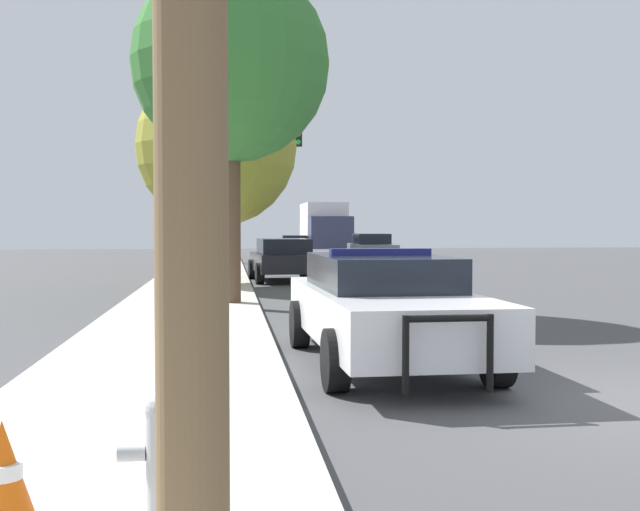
# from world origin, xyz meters

# --- Properties ---
(sidewalk_left) EXTENTS (3.00, 110.00, 0.13)m
(sidewalk_left) POSITION_xyz_m (-5.10, 0.00, 0.07)
(sidewalk_left) COLOR #BCB7AD
(sidewalk_left) RESTS_ON ground_plane
(police_car) EXTENTS (2.18, 5.40, 1.50)m
(police_car) POSITION_xyz_m (-2.25, 2.62, 0.77)
(police_car) COLOR white
(police_car) RESTS_ON ground_plane
(fire_hydrant) EXTENTS (0.56, 0.24, 0.72)m
(fire_hydrant) POSITION_xyz_m (-4.64, -2.87, 0.51)
(fire_hydrant) COLOR #B7BCC1
(fire_hydrant) RESTS_ON sidewalk_left
(traffic_light) EXTENTS (3.33, 0.35, 5.71)m
(traffic_light) POSITION_xyz_m (-3.48, 22.61, 4.10)
(traffic_light) COLOR #424247
(traffic_light) RESTS_ON sidewalk_left
(car_background_distant) EXTENTS (2.02, 4.23, 1.22)m
(car_background_distant) POSITION_xyz_m (-0.23, 40.67, 0.66)
(car_background_distant) COLOR navy
(car_background_distant) RESTS_ON ground_plane
(car_background_midblock) EXTENTS (2.19, 4.08, 1.38)m
(car_background_midblock) POSITION_xyz_m (-2.47, 18.25, 0.73)
(car_background_midblock) COLOR black
(car_background_midblock) RESTS_ON ground_plane
(car_background_oncoming) EXTENTS (1.96, 4.26, 1.43)m
(car_background_oncoming) POSITION_xyz_m (2.38, 28.83, 0.75)
(car_background_oncoming) COLOR slate
(car_background_oncoming) RESTS_ON ground_plane
(box_truck) EXTENTS (2.72, 7.62, 3.20)m
(box_truck) POSITION_xyz_m (1.73, 41.57, 1.72)
(box_truck) COLOR #333856
(box_truck) RESTS_ON ground_plane
(tree_sidewalk_far) EXTENTS (5.31, 5.31, 8.27)m
(tree_sidewalk_far) POSITION_xyz_m (-4.49, 31.28, 5.73)
(tree_sidewalk_far) COLOR brown
(tree_sidewalk_far) RESTS_ON sidewalk_left
(tree_sidewalk_mid) EXTENTS (4.70, 4.70, 6.34)m
(tree_sidewalk_mid) POSITION_xyz_m (-4.57, 16.10, 4.12)
(tree_sidewalk_mid) COLOR brown
(tree_sidewalk_mid) RESTS_ON sidewalk_left
(tree_sidewalk_near) EXTENTS (4.29, 4.29, 7.33)m
(tree_sidewalk_near) POSITION_xyz_m (-4.18, 9.94, 5.29)
(tree_sidewalk_near) COLOR brown
(tree_sidewalk_near) RESTS_ON sidewalk_left
(traffic_cone) EXTENTS (0.39, 0.39, 0.62)m
(traffic_cone) POSITION_xyz_m (-5.50, -3.12, 0.44)
(traffic_cone) COLOR orange
(traffic_cone) RESTS_ON sidewalk_left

